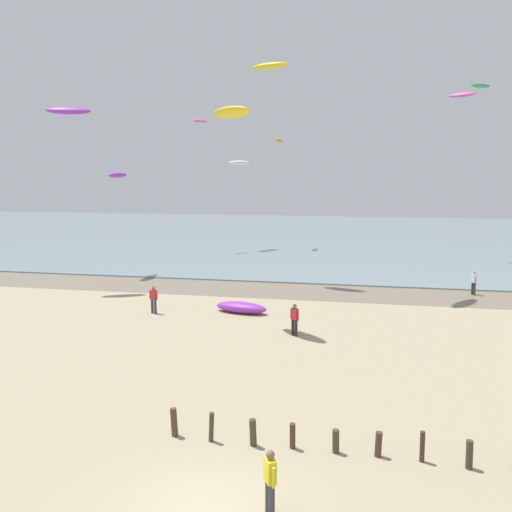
{
  "coord_description": "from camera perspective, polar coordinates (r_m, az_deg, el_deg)",
  "views": [
    {
      "loc": [
        3.43,
        -11.02,
        8.27
      ],
      "look_at": [
        -1.21,
        12.65,
        4.55
      ],
      "focal_mm": 35.82,
      "sensor_mm": 36.0,
      "label": 1
    }
  ],
  "objects": [
    {
      "name": "person_nearest_camera",
      "position": [
        39.38,
        23.15,
        -2.7
      ],
      "size": [
        0.36,
        0.52,
        1.71
      ],
      "color": "#383842",
      "rests_on": "ground"
    },
    {
      "name": "kite_aloft_7",
      "position": [
        41.82,
        1.57,
        20.44
      ],
      "size": [
        3.32,
        1.92,
        0.54
      ],
      "primitive_type": "ellipsoid",
      "rotation": [
        -0.03,
        0.0,
        2.84
      ],
      "color": "yellow"
    },
    {
      "name": "person_by_waterline",
      "position": [
        13.68,
        1.58,
        -23.76
      ],
      "size": [
        0.37,
        0.5,
        1.71
      ],
      "color": "#383842",
      "rests_on": "ground"
    },
    {
      "name": "kite_aloft_6",
      "position": [
        40.76,
        -20.21,
        15.0
      ],
      "size": [
        3.32,
        2.26,
        0.84
      ],
      "primitive_type": "ellipsoid",
      "rotation": [
        -0.38,
        0.0,
        3.55
      ],
      "color": "purple"
    },
    {
      "name": "groyne_near",
      "position": [
        16.66,
        17.42,
        -19.73
      ],
      "size": [
        15.61,
        0.38,
        0.99
      ],
      "color": "#4C382A",
      "rests_on": "ground"
    },
    {
      "name": "person_left_flank",
      "position": [
        31.96,
        -11.37,
        -4.69
      ],
      "size": [
        0.56,
        0.28,
        1.71
      ],
      "color": "#383842",
      "rests_on": "ground"
    },
    {
      "name": "person_mid_beach",
      "position": [
        27.09,
        4.33,
        -6.99
      ],
      "size": [
        0.49,
        0.38,
        1.71
      ],
      "color": "#232328",
      "rests_on": "ground"
    },
    {
      "name": "kite_aloft_2",
      "position": [
        59.2,
        -1.82,
        10.37
      ],
      "size": [
        2.66,
        3.34,
        0.57
      ],
      "primitive_type": "ellipsoid",
      "rotation": [
        0.04,
        0.0,
        4.15
      ],
      "color": "white"
    },
    {
      "name": "wet_sand_strip",
      "position": [
        37.52,
        5.58,
        -3.99
      ],
      "size": [
        120.0,
        5.39,
        0.01
      ],
      "primitive_type": "cube",
      "color": "#7A6D59",
      "rests_on": "ground"
    },
    {
      "name": "kite_aloft_11",
      "position": [
        44.84,
        -15.2,
        8.71
      ],
      "size": [
        1.13,
        2.63,
        0.59
      ],
      "primitive_type": "ellipsoid",
      "rotation": [
        0.23,
        0.0,
        4.62
      ],
      "color": "purple"
    },
    {
      "name": "kite_aloft_4",
      "position": [
        45.5,
        23.78,
        17.0
      ],
      "size": [
        1.88,
        1.52,
        0.4
      ],
      "primitive_type": "ellipsoid",
      "rotation": [
        0.19,
        0.0,
        3.71
      ],
      "color": "green"
    },
    {
      "name": "kite_aloft_8",
      "position": [
        28.89,
        -2.77,
        15.71
      ],
      "size": [
        3.13,
        2.84,
        0.87
      ],
      "primitive_type": "ellipsoid",
      "rotation": [
        0.42,
        0.0,
        2.46
      ],
      "color": "yellow"
    },
    {
      "name": "kite_aloft_5",
      "position": [
        55.57,
        22.04,
        16.36
      ],
      "size": [
        2.78,
        2.1,
        0.71
      ],
      "primitive_type": "ellipsoid",
      "rotation": [
        -0.38,
        0.0,
        2.64
      ],
      "color": "#E54C99"
    },
    {
      "name": "grounded_kite",
      "position": [
        31.64,
        -1.66,
        -5.75
      ],
      "size": [
        3.5,
        1.84,
        0.67
      ],
      "primitive_type": "ellipsoid",
      "rotation": [
        0.0,
        0.0,
        6.08
      ],
      "color": "purple",
      "rests_on": "ground"
    },
    {
      "name": "kite_aloft_10",
      "position": [
        60.47,
        2.54,
        12.82
      ],
      "size": [
        0.96,
        2.49,
        0.72
      ],
      "primitive_type": "ellipsoid",
      "rotation": [
        0.48,
        0.0,
        1.54
      ],
      "color": "orange"
    },
    {
      "name": "sea",
      "position": [
        74.67,
        8.39,
        2.37
      ],
      "size": [
        160.0,
        70.0,
        0.1
      ],
      "primitive_type": "cube",
      "color": "gray",
      "rests_on": "ground"
    },
    {
      "name": "kite_aloft_9",
      "position": [
        58.76,
        -6.28,
        14.77
      ],
      "size": [
        1.79,
        1.71,
        0.5
      ],
      "primitive_type": "ellipsoid",
      "rotation": [
        0.42,
        0.0,
        0.73
      ],
      "color": "#E54C99"
    }
  ]
}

